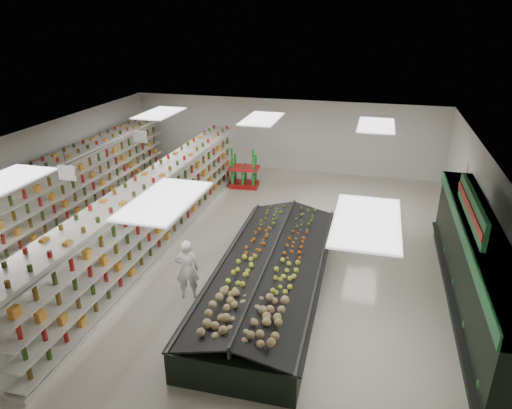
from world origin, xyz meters
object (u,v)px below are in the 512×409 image
(gondola_left, at_px, (67,191))
(shopper_main, at_px, (187,269))
(shopper_background, at_px, (200,169))
(gondola_center, at_px, (157,213))
(soda_endcap, at_px, (244,170))
(produce_island, at_px, (271,273))

(gondola_left, height_order, shopper_main, gondola_left)
(shopper_main, bearing_deg, gondola_left, -47.61)
(shopper_main, relative_size, shopper_background, 1.09)
(gondola_center, relative_size, shopper_main, 8.17)
(shopper_background, bearing_deg, shopper_main, -154.93)
(gondola_center, height_order, shopper_main, gondola_center)
(shopper_main, bearing_deg, shopper_background, -88.20)
(soda_endcap, distance_m, shopper_main, 8.09)
(shopper_main, height_order, shopper_background, shopper_main)
(soda_endcap, bearing_deg, shopper_background, -167.47)
(shopper_background, bearing_deg, soda_endcap, -71.39)
(produce_island, distance_m, shopper_main, 2.13)
(gondola_left, relative_size, shopper_background, 8.84)
(produce_island, xyz_separation_m, soda_endcap, (-2.82, 7.23, 0.24))
(produce_island, bearing_deg, gondola_center, 157.40)
(gondola_left, distance_m, produce_island, 8.26)
(gondola_center, xyz_separation_m, produce_island, (3.96, -1.65, -0.54))
(gondola_left, xyz_separation_m, soda_endcap, (5.00, 4.60, -0.29))
(soda_endcap, bearing_deg, gondola_center, -101.52)
(gondola_center, bearing_deg, shopper_main, -50.87)
(gondola_left, height_order, soda_endcap, gondola_left)
(gondola_center, height_order, soda_endcap, gondola_center)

